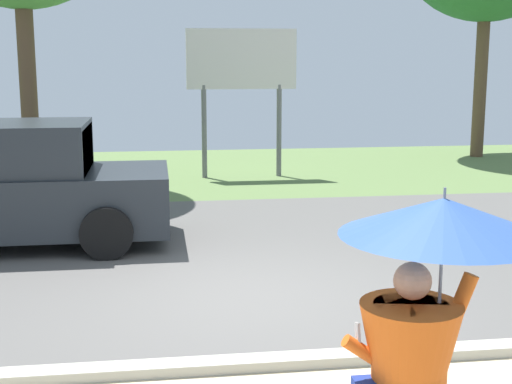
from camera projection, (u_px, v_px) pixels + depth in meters
The scene contains 3 objects.
ground_plane at pixel (230, 240), 11.58m from camera, with size 40.00×22.00×0.20m.
monk_pedestrian at pixel (418, 347), 4.21m from camera, with size 1.19×1.19×2.13m.
roadside_billboard at pixel (242, 70), 16.96m from camera, with size 2.60×0.12×3.50m.
Camera 1 is at (-1.15, -8.24, 2.85)m, focal length 50.65 mm.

